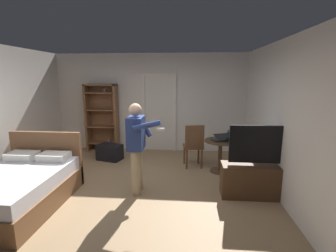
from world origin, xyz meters
TOP-DOWN VIEW (x-y plane):
  - ground_plane at (0.00, 0.00)m, footprint 5.97×5.97m
  - wall_back at (0.00, 2.77)m, footprint 5.40×0.12m
  - wall_right at (2.64, 0.00)m, footprint 0.12×5.66m
  - doorway_frame at (0.25, 2.69)m, footprint 0.93×0.08m
  - bed at (-1.64, -0.50)m, footprint 1.36×1.91m
  - bookshelf at (-1.31, 2.54)m, footprint 0.87×0.32m
  - tv_flatscreen at (2.28, 0.11)m, footprint 1.29×0.40m
  - side_table at (1.74, 1.21)m, footprint 0.68×0.68m
  - laptop at (1.73, 1.17)m, footprint 0.42×0.42m
  - bottle_on_table at (1.88, 1.13)m, footprint 0.06×0.06m
  - wooden_chair at (1.18, 1.41)m, footprint 0.49×0.49m
  - person_blue_shirt at (0.17, 0.11)m, footprint 0.65×0.56m
  - suitcase_dark at (-0.88, 1.77)m, footprint 0.66×0.52m

SIDE VIEW (x-z plane):
  - ground_plane at x=0.00m, z-range 0.00..0.00m
  - suitcase_dark at x=-0.88m, z-range 0.00..0.38m
  - bed at x=-1.64m, z-range -0.21..0.81m
  - tv_flatscreen at x=2.28m, z-range -0.26..0.99m
  - side_table at x=1.74m, z-range 0.13..0.83m
  - wooden_chair at x=1.18m, z-range 0.05..1.04m
  - laptop at x=1.73m, z-range 0.67..0.83m
  - bottle_on_table at x=1.88m, z-range 0.68..0.93m
  - person_blue_shirt at x=0.17m, z-range 0.12..1.71m
  - bookshelf at x=-1.31m, z-range 0.07..1.91m
  - doorway_frame at x=0.25m, z-range 0.16..2.29m
  - wall_back at x=0.00m, z-range 0.00..2.65m
  - wall_right at x=2.64m, z-range 0.00..2.65m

